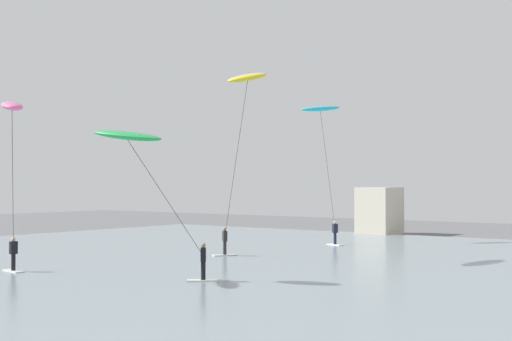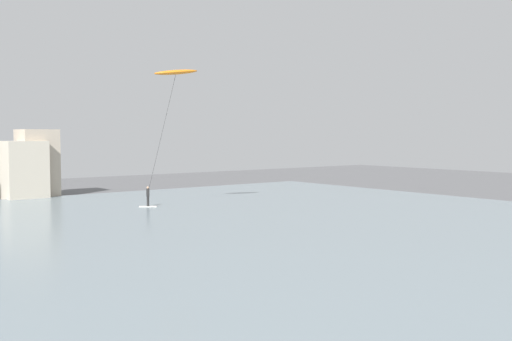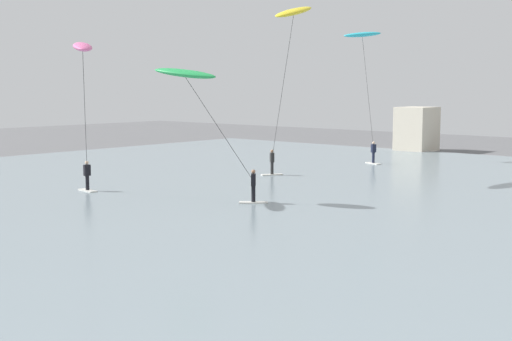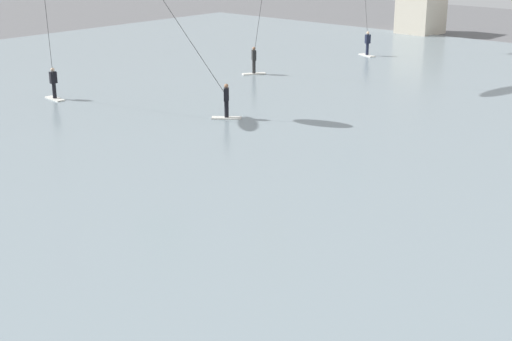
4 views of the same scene
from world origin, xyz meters
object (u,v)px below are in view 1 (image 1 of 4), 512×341
Objects in this scene: kitesurfer_green at (134,147)px; kitesurfer_yellow at (246,90)px; kitesurfer_pink at (12,125)px; kitesurfer_cyan at (322,121)px.

kitesurfer_yellow is at bearing 97.46° from kitesurfer_green.
kitesurfer_cyan reaches higher than kitesurfer_pink.
kitesurfer_yellow reaches higher than kitesurfer_cyan.
kitesurfer_pink is at bearing -90.32° from kitesurfer_cyan.
kitesurfer_green is at bearing -82.54° from kitesurfer_yellow.
kitesurfer_yellow is 1.59× the size of kitesurfer_green.
kitesurfer_pink reaches higher than kitesurfer_green.
kitesurfer_yellow is 13.25m from kitesurfer_cyan.
kitesurfer_pink is (-4.46, -3.03, 0.98)m from kitesurfer_green.
kitesurfer_cyan is at bearing 89.68° from kitesurfer_pink.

